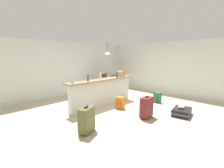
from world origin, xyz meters
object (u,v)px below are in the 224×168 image
at_px(bottle_green, 88,78).
at_px(bottle_blue, 117,75).
at_px(bottle_amber, 124,73).
at_px(dining_chair_near_partition, 116,84).
at_px(book_stack, 181,107).
at_px(dining_chair_far_side, 103,81).
at_px(pendant_lamp, 108,53).
at_px(grocery_bag, 120,74).
at_px(bottle_white, 100,76).
at_px(suitcase_flat_black, 182,112).
at_px(bottle_clear, 72,79).
at_px(backpack_green, 157,97).
at_px(dining_table, 108,80).
at_px(backpack_orange, 120,103).
at_px(suitcase_upright_maroon, 146,107).
at_px(suitcase_upright_olive, 87,120).

distance_m(bottle_green, bottle_blue, 1.32).
distance_m(bottle_amber, dining_chair_near_partition, 1.15).
bearing_deg(bottle_blue, bottle_amber, 12.23).
bearing_deg(book_stack, dining_chair_far_side, 81.53).
bearing_deg(pendant_lamp, grocery_bag, -113.78).
bearing_deg(bottle_green, dining_chair_far_side, 38.42).
bearing_deg(bottle_white, suitcase_flat_black, -66.44).
relative_size(bottle_green, bottle_blue, 0.99).
distance_m(bottle_blue, grocery_bag, 0.37).
height_order(bottle_clear, bottle_blue, bottle_clear).
bearing_deg(backpack_green, suitcase_flat_black, -119.74).
bearing_deg(pendant_lamp, backpack_green, -86.30).
bearing_deg(bottle_clear, grocery_bag, 0.33).
relative_size(dining_table, book_stack, 3.78).
bearing_deg(dining_chair_near_partition, bottle_amber, -115.46).
xyz_separation_m(grocery_bag, suitcase_flat_black, (0.07, -2.54, -1.01)).
bearing_deg(bottle_blue, bottle_white, 166.78).
bearing_deg(pendant_lamp, dining_chair_far_side, 75.17).
bearing_deg(grocery_bag, pendant_lamp, 66.22).
height_order(bottle_white, backpack_orange, bottle_white).
distance_m(bottle_green, dining_table, 2.76).
bearing_deg(dining_table, bottle_green, -148.93).
height_order(backpack_green, backpack_orange, same).
bearing_deg(bottle_amber, grocery_bag, 177.99).
relative_size(bottle_amber, suitcase_upright_maroon, 0.41).
bearing_deg(dining_table, bottle_amber, -107.30).
distance_m(dining_table, backpack_green, 2.71).
bearing_deg(bottle_amber, dining_chair_near_partition, 64.54).
xyz_separation_m(dining_chair_near_partition, suitcase_upright_olive, (-3.36, -2.20, -0.19)).
height_order(bottle_green, dining_chair_near_partition, bottle_green).
bearing_deg(backpack_orange, grocery_bag, 41.46).
relative_size(dining_table, dining_chair_near_partition, 1.18).
bearing_deg(dining_chair_far_side, book_stack, -98.47).
relative_size(bottle_blue, suitcase_upright_olive, 0.33).
distance_m(suitcase_flat_black, suitcase_upright_maroon, 1.20).
height_order(dining_chair_near_partition, dining_chair_far_side, same).
bearing_deg(suitcase_upright_olive, grocery_bag, 26.18).
height_order(dining_table, dining_chair_far_side, dining_chair_far_side).
height_order(bottle_green, bottle_blue, bottle_blue).
relative_size(bottle_green, book_stack, 0.75).
distance_m(bottle_amber, pendant_lamp, 1.66).
bearing_deg(suitcase_flat_black, dining_table, 81.34).
bearing_deg(dining_table, suitcase_flat_black, -98.66).
height_order(bottle_green, dining_table, bottle_green).
xyz_separation_m(bottle_amber, dining_table, (0.43, 1.39, -0.50)).
bearing_deg(suitcase_flat_black, bottle_white, 113.56).
height_order(suitcase_flat_black, backpack_green, backpack_green).
distance_m(bottle_white, suitcase_flat_black, 2.99).
height_order(bottle_clear, grocery_bag, bottle_clear).
bearing_deg(bottle_clear, dining_table, 25.44).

